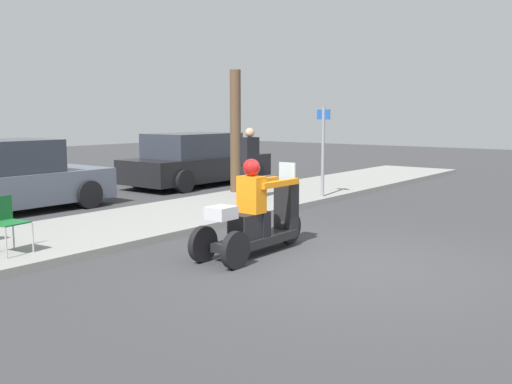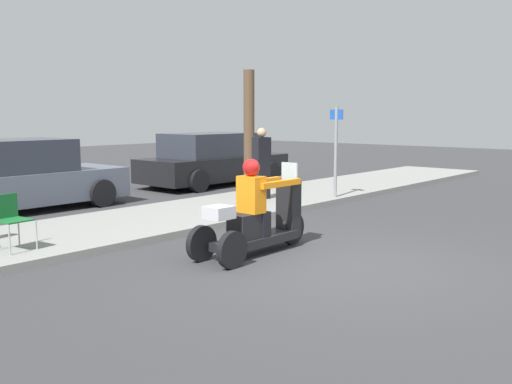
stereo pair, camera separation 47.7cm
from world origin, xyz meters
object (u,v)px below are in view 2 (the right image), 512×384
(motorcycle_trike, at_px, (257,220))
(tree_trunk, at_px, (249,132))
(parked_car_lot_far, at_px, (213,160))
(spectator_far_back, at_px, (262,165))
(street_sign, at_px, (336,148))
(folding_chair_set_back, at_px, (9,216))
(parked_car_lot_left, at_px, (16,178))

(motorcycle_trike, bearing_deg, tree_trunk, 42.82)
(parked_car_lot_far, bearing_deg, spectator_far_back, -117.99)
(motorcycle_trike, relative_size, spectator_far_back, 1.35)
(parked_car_lot_far, height_order, tree_trunk, tree_trunk)
(street_sign, bearing_deg, tree_trunk, 106.23)
(motorcycle_trike, height_order, spectator_far_back, spectator_far_back)
(tree_trunk, bearing_deg, motorcycle_trike, -137.18)
(spectator_far_back, relative_size, folding_chair_set_back, 2.06)
(motorcycle_trike, xyz_separation_m, folding_chair_set_back, (-2.57, 2.63, 0.10))
(spectator_far_back, bearing_deg, folding_chair_set_back, -175.24)
(parked_car_lot_left, bearing_deg, parked_car_lot_far, 1.37)
(street_sign, bearing_deg, spectator_far_back, 141.39)
(parked_car_lot_left, xyz_separation_m, tree_trunk, (5.10, -2.32, 0.94))
(folding_chair_set_back, xyz_separation_m, parked_car_lot_far, (8.27, 4.09, 0.11))
(folding_chair_set_back, height_order, street_sign, street_sign)
(spectator_far_back, bearing_deg, motorcycle_trike, -140.33)
(parked_car_lot_left, distance_m, tree_trunk, 5.68)
(motorcycle_trike, bearing_deg, folding_chair_set_back, 134.40)
(motorcycle_trike, height_order, tree_trunk, tree_trunk)
(parked_car_lot_far, relative_size, parked_car_lot_left, 1.06)
(motorcycle_trike, distance_m, street_sign, 5.67)
(parked_car_lot_left, distance_m, street_sign, 7.36)
(parked_car_lot_far, distance_m, parked_car_lot_left, 6.22)
(parked_car_lot_left, height_order, tree_trunk, tree_trunk)
(street_sign, bearing_deg, parked_car_lot_left, 141.65)
(motorcycle_trike, xyz_separation_m, parked_car_lot_far, (5.70, 6.72, 0.21))
(motorcycle_trike, xyz_separation_m, parked_car_lot_left, (-0.52, 6.57, 0.22))
(folding_chair_set_back, relative_size, parked_car_lot_far, 0.17)
(parked_car_lot_far, bearing_deg, folding_chair_set_back, -153.69)
(folding_chair_set_back, bearing_deg, parked_car_lot_far, 26.31)
(parked_car_lot_left, bearing_deg, tree_trunk, -24.40)
(spectator_far_back, xyz_separation_m, parked_car_lot_far, (1.89, 3.56, -0.20))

